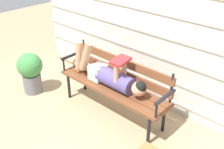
{
  "coord_description": "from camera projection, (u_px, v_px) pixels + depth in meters",
  "views": [
    {
      "loc": [
        2.1,
        -2.21,
        2.37
      ],
      "look_at": [
        0.0,
        0.06,
        0.63
      ],
      "focal_mm": 42.46,
      "sensor_mm": 36.0,
      "label": 1
    }
  ],
  "objects": [
    {
      "name": "ground_plane",
      "position": [
        109.0,
        114.0,
        3.81
      ],
      "size": [
        12.0,
        12.0,
        0.0
      ],
      "primitive_type": "plane",
      "color": "tan"
    },
    {
      "name": "potted_plant",
      "position": [
        31.0,
        71.0,
        4.17
      ],
      "size": [
        0.39,
        0.39,
        0.67
      ],
      "color": "slate",
      "rests_on": "ground"
    },
    {
      "name": "reclining_person",
      "position": [
        107.0,
        74.0,
        3.61
      ],
      "size": [
        1.77,
        0.26,
        0.58
      ],
      "color": "#514784"
    },
    {
      "name": "park_bench",
      "position": [
        115.0,
        82.0,
        3.66
      ],
      "size": [
        1.72,
        0.44,
        0.85
      ],
      "color": "brown",
      "rests_on": "ground"
    },
    {
      "name": "house_siding",
      "position": [
        145.0,
        20.0,
        3.68
      ],
      "size": [
        4.29,
        0.08,
        2.46
      ],
      "color": "beige",
      "rests_on": "ground"
    }
  ]
}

